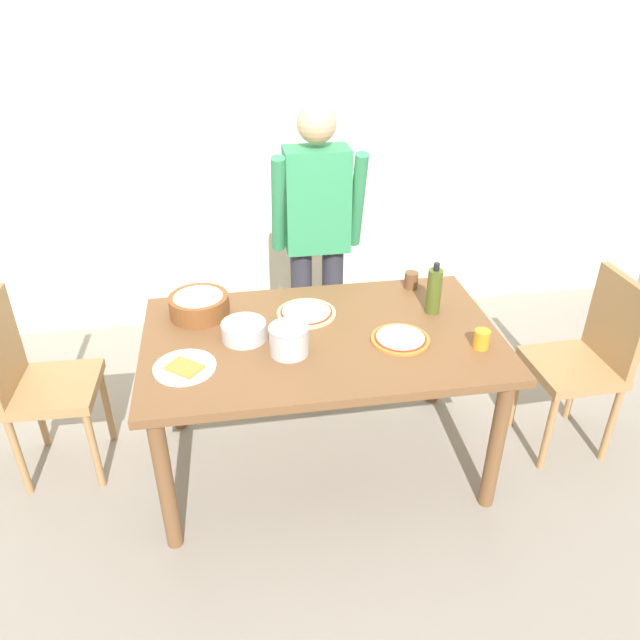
{
  "coord_description": "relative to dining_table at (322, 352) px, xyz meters",
  "views": [
    {
      "loc": [
        -0.39,
        -2.29,
        2.21
      ],
      "look_at": [
        0.0,
        0.05,
        0.81
      ],
      "focal_mm": 34.18,
      "sensor_mm": 36.0,
      "label": 1
    }
  ],
  "objects": [
    {
      "name": "ground",
      "position": [
        0.0,
        0.0,
        -0.67
      ],
      "size": [
        8.0,
        8.0,
        0.0
      ],
      "primitive_type": "plane",
      "color": "gray"
    },
    {
      "name": "wall_back",
      "position": [
        0.0,
        1.6,
        0.63
      ],
      "size": [
        5.6,
        0.1,
        2.6
      ],
      "primitive_type": "cube",
      "color": "silver",
      "rests_on": "ground"
    },
    {
      "name": "dining_table",
      "position": [
        0.0,
        0.0,
        0.0
      ],
      "size": [
        1.6,
        0.96,
        0.76
      ],
      "color": "brown",
      "rests_on": "ground"
    },
    {
      "name": "person_cook",
      "position": [
        0.1,
        0.76,
        0.27
      ],
      "size": [
        0.49,
        0.25,
        1.62
      ],
      "color": "#2D2D38",
      "rests_on": "ground"
    },
    {
      "name": "chair_wooden_left",
      "position": [
        -1.32,
        0.19,
        -0.13
      ],
      "size": [
        0.41,
        0.41,
        0.95
      ],
      "color": "#A37A4C",
      "rests_on": "ground"
    },
    {
      "name": "chair_wooden_right",
      "position": [
        1.32,
        -0.05,
        -0.13
      ],
      "size": [
        0.41,
        0.41,
        0.95
      ],
      "color": "#A37A4C",
      "rests_on": "ground"
    },
    {
      "name": "pizza_raw_on_board",
      "position": [
        -0.04,
        0.2,
        0.1
      ],
      "size": [
        0.28,
        0.28,
        0.02
      ],
      "color": "beige",
      "rests_on": "dining_table"
    },
    {
      "name": "pizza_cooked_on_tray",
      "position": [
        0.34,
        -0.1,
        0.1
      ],
      "size": [
        0.26,
        0.26,
        0.02
      ],
      "color": "#C67A33",
      "rests_on": "dining_table"
    },
    {
      "name": "plate_with_slice",
      "position": [
        -0.6,
        -0.17,
        0.1
      ],
      "size": [
        0.26,
        0.26,
        0.02
      ],
      "color": "white",
      "rests_on": "dining_table"
    },
    {
      "name": "popcorn_bowl",
      "position": [
        -0.54,
        0.28,
        0.15
      ],
      "size": [
        0.28,
        0.28,
        0.11
      ],
      "color": "brown",
      "rests_on": "dining_table"
    },
    {
      "name": "mixing_bowl_steel",
      "position": [
        -0.35,
        0.03,
        0.13
      ],
      "size": [
        0.2,
        0.2,
        0.08
      ],
      "color": "#B7B7BC",
      "rests_on": "dining_table"
    },
    {
      "name": "olive_oil_bottle",
      "position": [
        0.56,
        0.13,
        0.2
      ],
      "size": [
        0.07,
        0.07,
        0.26
      ],
      "color": "#47561E",
      "rests_on": "dining_table"
    },
    {
      "name": "steel_pot",
      "position": [
        -0.16,
        -0.12,
        0.16
      ],
      "size": [
        0.17,
        0.17,
        0.13
      ],
      "color": "#B7B7BC",
      "rests_on": "dining_table"
    },
    {
      "name": "cup_orange",
      "position": [
        0.67,
        -0.21,
        0.13
      ],
      "size": [
        0.07,
        0.07,
        0.08
      ],
      "primitive_type": "cylinder",
      "color": "orange",
      "rests_on": "dining_table"
    },
    {
      "name": "cup_small_brown",
      "position": [
        0.53,
        0.38,
        0.13
      ],
      "size": [
        0.07,
        0.07,
        0.08
      ],
      "primitive_type": "cylinder",
      "color": "brown",
      "rests_on": "dining_table"
    }
  ]
}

